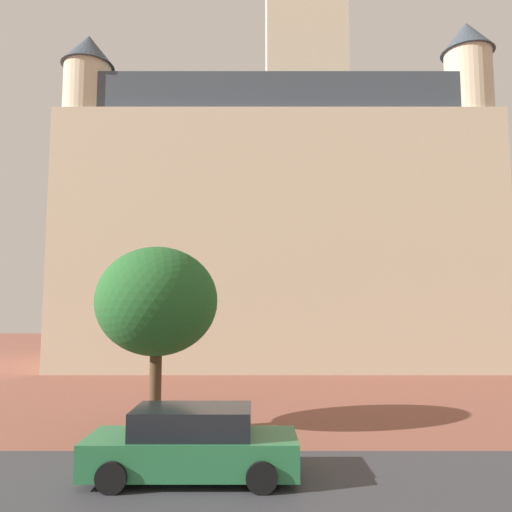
# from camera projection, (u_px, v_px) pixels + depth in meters

# --- Properties ---
(ground_plane) EXTENTS (120.00, 120.00, 0.00)m
(ground_plane) POSITION_uv_depth(u_px,v_px,m) (265.00, 505.00, 9.31)
(ground_plane) COLOR brown
(street_asphalt_strip) EXTENTS (120.00, 7.41, 0.00)m
(street_asphalt_strip) POSITION_uv_depth(u_px,v_px,m) (265.00, 510.00, 9.08)
(street_asphalt_strip) COLOR #38383D
(street_asphalt_strip) RESTS_ON ground_plane
(landmark_building) EXTENTS (26.67, 12.03, 34.79)m
(landmark_building) POSITION_uv_depth(u_px,v_px,m) (283.00, 215.00, 33.62)
(landmark_building) COLOR beige
(landmark_building) RESTS_ON ground_plane
(car_green) EXTENTS (4.58, 1.94, 1.53)m
(car_green) POSITION_uv_depth(u_px,v_px,m) (195.00, 444.00, 10.78)
(car_green) COLOR #287042
(car_green) RESTS_ON ground_plane
(tree_curb_far) EXTENTS (3.71, 3.71, 5.58)m
(tree_curb_far) POSITION_uv_depth(u_px,v_px,m) (159.00, 302.00, 15.09)
(tree_curb_far) COLOR #4C3823
(tree_curb_far) RESTS_ON ground_plane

